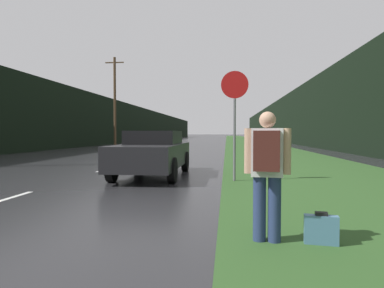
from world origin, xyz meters
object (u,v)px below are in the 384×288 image
object	(u,v)px
hitchhiker_with_backpack	(267,168)
car_passing_near	(153,152)
suitcase	(321,230)
stop_sign	(235,112)

from	to	relation	value
hitchhiker_with_backpack	car_passing_near	distance (m)	6.93
hitchhiker_with_backpack	suitcase	size ratio (longest dim) A/B	3.97
stop_sign	hitchhiker_with_backpack	distance (m)	5.43
suitcase	stop_sign	bearing A→B (deg)	108.25
stop_sign	hitchhiker_with_backpack	xyz separation A→B (m)	(0.27, -5.33, -0.99)
suitcase	car_passing_near	xyz separation A→B (m)	(-3.42, 6.35, 0.55)
stop_sign	suitcase	size ratio (longest dim) A/B	7.53
suitcase	car_passing_near	world-z (taller)	car_passing_near
stop_sign	hitchhiker_with_backpack	world-z (taller)	stop_sign
suitcase	hitchhiker_with_backpack	bearing A→B (deg)	-172.38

